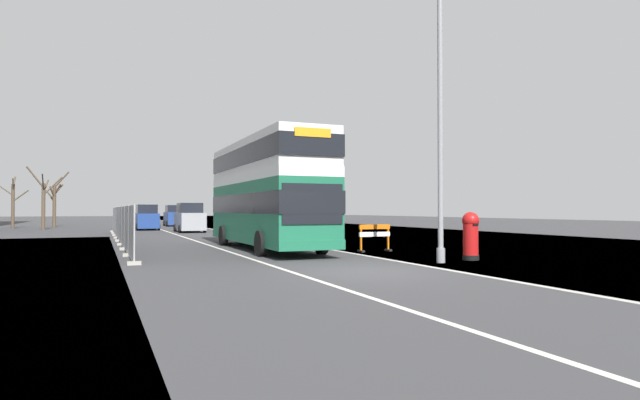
{
  "coord_description": "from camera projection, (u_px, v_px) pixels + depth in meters",
  "views": [
    {
      "loc": [
        -7.3,
        -13.59,
        1.81
      ],
      "look_at": [
        1.04,
        6.23,
        2.2
      ],
      "focal_mm": 29.53,
      "sensor_mm": 36.0,
      "label": 1
    }
  ],
  "objects": [
    {
      "name": "double_decker_bus",
      "position": [
        266.0,
        192.0,
        24.02
      ],
      "size": [
        2.84,
        11.55,
        4.91
      ],
      "color": "#196042",
      "rests_on": "ground"
    },
    {
      "name": "ground",
      "position": [
        386.0,
        272.0,
        15.61
      ],
      "size": [
        140.0,
        280.0,
        0.1
      ],
      "color": "#38383A"
    },
    {
      "name": "car_receding_far",
      "position": [
        174.0,
        216.0,
        57.4
      ],
      "size": [
        1.99,
        4.32,
        2.28
      ],
      "color": "navy",
      "rests_on": "ground"
    },
    {
      "name": "lamppost_foreground",
      "position": [
        440.0,
        129.0,
        17.94
      ],
      "size": [
        0.29,
        0.7,
        9.6
      ],
      "color": "gray",
      "rests_on": "ground"
    },
    {
      "name": "red_pillar_postbox",
      "position": [
        471.0,
        234.0,
        18.83
      ],
      "size": [
        0.6,
        0.6,
        1.72
      ],
      "color": "black",
      "rests_on": "ground"
    },
    {
      "name": "construction_site_fence",
      "position": [
        119.0,
        225.0,
        29.67
      ],
      "size": [
        0.44,
        27.4,
        2.01
      ],
      "color": "#A8AAAD",
      "rests_on": "ground"
    },
    {
      "name": "bare_tree_far_verge_mid",
      "position": [
        55.0,
        201.0,
        54.42
      ],
      "size": [
        2.31,
        1.93,
        5.77
      ],
      "color": "#4C3D2D",
      "rests_on": "ground"
    },
    {
      "name": "bare_tree_far_verge_far",
      "position": [
        13.0,
        203.0,
        50.25
      ],
      "size": [
        2.63,
        2.05,
        5.03
      ],
      "color": "#4C3D2D",
      "rests_on": "ground"
    },
    {
      "name": "bare_tree_far_verge_near",
      "position": [
        43.0,
        200.0,
        47.09
      ],
      "size": [
        2.93,
        2.67,
        5.66
      ],
      "color": "#4C3D2D",
      "rests_on": "ground"
    },
    {
      "name": "car_receding_mid",
      "position": [
        147.0,
        218.0,
        46.77
      ],
      "size": [
        2.01,
        4.54,
        2.24
      ],
      "color": "navy",
      "rests_on": "ground"
    },
    {
      "name": "car_oncoming_near",
      "position": [
        190.0,
        218.0,
        42.14
      ],
      "size": [
        2.1,
        4.41,
        2.33
      ],
      "color": "gray",
      "rests_on": "ground"
    },
    {
      "name": "roadworks_barrier",
      "position": [
        375.0,
        235.0,
        22.62
      ],
      "size": [
        1.51,
        0.5,
        1.16
      ],
      "color": "orange",
      "rests_on": "ground"
    }
  ]
}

